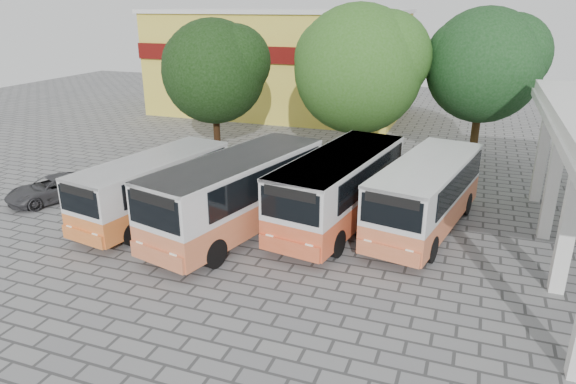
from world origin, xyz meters
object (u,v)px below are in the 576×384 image
at_px(bus_centre_left, 238,190).
at_px(bus_centre_right, 340,185).
at_px(bus_far_right, 426,192).
at_px(parked_car, 53,188).
at_px(bus_far_left, 154,184).

height_order(bus_centre_left, bus_centre_right, bus_centre_left).
height_order(bus_centre_left, bus_far_right, bus_centre_left).
relative_size(bus_centre_left, parked_car, 2.21).
bearing_deg(bus_centre_right, bus_centre_left, -139.98).
height_order(bus_far_left, parked_car, bus_far_left).
bearing_deg(parked_car, bus_centre_left, 22.00).
bearing_deg(bus_centre_right, bus_far_left, -155.37).
relative_size(bus_centre_left, bus_far_right, 1.08).
bearing_deg(bus_centre_left, bus_far_right, 35.30).
height_order(bus_centre_right, bus_far_right, bus_centre_right).
height_order(bus_far_left, bus_centre_right, bus_centre_right).
bearing_deg(bus_far_right, parked_car, -160.38).
xyz_separation_m(bus_far_left, bus_centre_left, (3.92, -0.06, 0.24)).
bearing_deg(bus_centre_left, parked_car, -168.22).
bearing_deg(parked_car, bus_centre_right, 31.58).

